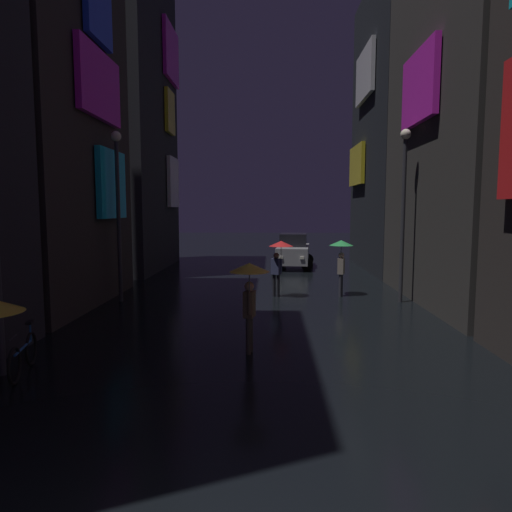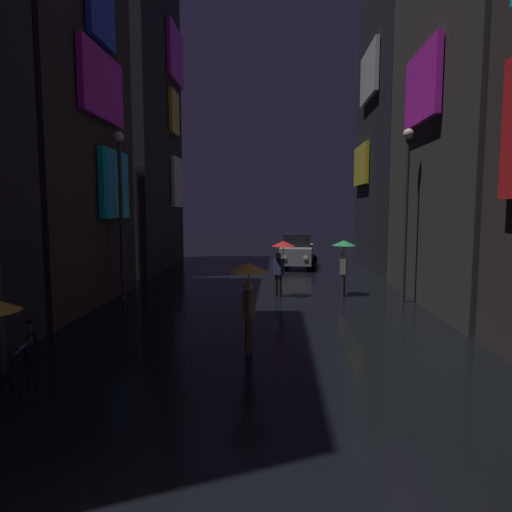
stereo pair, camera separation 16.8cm
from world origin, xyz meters
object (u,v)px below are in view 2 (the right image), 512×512
(pedestrian_foreground_right_yellow, at_px, (249,283))
(bicycle_parked_at_storefront, at_px, (23,354))
(pedestrian_near_crossing_green, at_px, (344,252))
(car_distant, at_px, (297,251))
(pedestrian_far_right_red, at_px, (282,253))
(streetlamp_left_far, at_px, (121,198))
(streetlamp_right_far, at_px, (406,197))

(pedestrian_foreground_right_yellow, bearing_deg, bicycle_parked_at_storefront, -163.40)
(pedestrian_foreground_right_yellow, bearing_deg, pedestrian_near_crossing_green, 66.37)
(bicycle_parked_at_storefront, height_order, car_distant, car_distant)
(pedestrian_near_crossing_green, xyz_separation_m, pedestrian_far_right_red, (-2.35, -0.35, 0.00))
(pedestrian_near_crossing_green, distance_m, car_distant, 8.48)
(car_distant, relative_size, streetlamp_left_far, 0.71)
(pedestrian_far_right_red, bearing_deg, bicycle_parked_at_storefront, -122.81)
(pedestrian_foreground_right_yellow, relative_size, car_distant, 0.50)
(pedestrian_far_right_red, xyz_separation_m, bicycle_parked_at_storefront, (-5.31, -8.24, -1.28))
(pedestrian_foreground_right_yellow, xyz_separation_m, pedestrian_far_right_red, (0.82, 6.90, 0.00))
(bicycle_parked_at_storefront, distance_m, streetlamp_right_far, 12.57)
(pedestrian_near_crossing_green, bearing_deg, pedestrian_far_right_red, -171.63)
(pedestrian_foreground_right_yellow, height_order, streetlamp_left_far, streetlamp_left_far)
(pedestrian_far_right_red, bearing_deg, streetlamp_right_far, -11.14)
(car_distant, xyz_separation_m, streetlamp_left_far, (-6.67, -9.70, 2.78))
(pedestrian_near_crossing_green, xyz_separation_m, car_distant, (-1.39, 8.33, -0.74))
(car_distant, distance_m, streetlamp_right_far, 10.47)
(pedestrian_foreground_right_yellow, relative_size, streetlamp_left_far, 0.35)
(pedestrian_far_right_red, height_order, bicycle_parked_at_storefront, pedestrian_far_right_red)
(pedestrian_near_crossing_green, xyz_separation_m, streetlamp_right_far, (1.94, -1.19, 2.06))
(pedestrian_foreground_right_yellow, relative_size, streetlamp_right_far, 0.35)
(pedestrian_near_crossing_green, bearing_deg, streetlamp_left_far, -170.35)
(pedestrian_foreground_right_yellow, distance_m, pedestrian_near_crossing_green, 7.90)
(pedestrian_near_crossing_green, xyz_separation_m, streetlamp_left_far, (-8.06, -1.37, 2.04))
(pedestrian_near_crossing_green, relative_size, pedestrian_far_right_red, 1.00)
(pedestrian_near_crossing_green, height_order, car_distant, pedestrian_near_crossing_green)
(car_distant, distance_m, streetlamp_left_far, 12.10)
(pedestrian_foreground_right_yellow, height_order, streetlamp_right_far, streetlamp_right_far)
(streetlamp_right_far, height_order, streetlamp_left_far, streetlamp_right_far)
(pedestrian_foreground_right_yellow, bearing_deg, streetlamp_left_far, 129.78)
(streetlamp_right_far, bearing_deg, bicycle_parked_at_storefront, -142.42)
(pedestrian_near_crossing_green, height_order, pedestrian_far_right_red, same)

